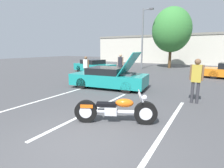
# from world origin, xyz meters

# --- Properties ---
(ground_plane) EXTENTS (80.00, 80.00, 0.00)m
(ground_plane) POSITION_xyz_m (0.00, 0.00, 0.00)
(ground_plane) COLOR #474749
(parking_stripe_foreground) EXTENTS (0.12, 5.31, 0.01)m
(parking_stripe_foreground) POSITION_xyz_m (-3.88, 2.08, 0.00)
(parking_stripe_foreground) COLOR white
(parking_stripe_foreground) RESTS_ON ground
(parking_stripe_middle) EXTENTS (0.12, 5.31, 0.01)m
(parking_stripe_middle) POSITION_xyz_m (-1.17, 2.08, 0.00)
(parking_stripe_middle) COLOR white
(parking_stripe_middle) RESTS_ON ground
(parking_stripe_back) EXTENTS (0.12, 5.31, 0.01)m
(parking_stripe_back) POSITION_xyz_m (1.53, 2.08, 0.00)
(parking_stripe_back) COLOR white
(parking_stripe_back) RESTS_ON ground
(far_building) EXTENTS (32.00, 4.20, 4.40)m
(far_building) POSITION_xyz_m (0.00, 26.37, 2.34)
(far_building) COLOR beige
(far_building) RESTS_ON ground
(light_pole) EXTENTS (1.21, 0.28, 6.52)m
(light_pole) POSITION_xyz_m (-4.62, 16.14, 3.63)
(light_pole) COLOR slate
(light_pole) RESTS_ON ground
(tree_background) EXTENTS (4.36, 4.36, 6.86)m
(tree_background) POSITION_xyz_m (-2.11, 18.45, 4.34)
(tree_background) COLOR brown
(tree_background) RESTS_ON ground
(motorcycle) EXTENTS (2.31, 1.23, 0.98)m
(motorcycle) POSITION_xyz_m (0.11, 1.53, 0.41)
(motorcycle) COLOR black
(motorcycle) RESTS_ON ground
(show_car_hood_open) EXTENTS (4.49, 2.42, 2.05)m
(show_car_hood_open) POSITION_xyz_m (-2.63, 5.66, 0.59)
(show_car_hood_open) COLOR teal
(show_car_hood_open) RESTS_ON ground
(parked_car_left_row) EXTENTS (4.52, 2.82, 1.22)m
(parked_car_left_row) POSITION_xyz_m (-7.50, 10.77, 0.58)
(parked_car_left_row) COLOR teal
(parked_car_left_row) RESTS_ON ground
(spectator_near_motorcycle) EXTENTS (0.52, 0.24, 1.84)m
(spectator_near_motorcycle) POSITION_xyz_m (1.95, 4.93, 1.10)
(spectator_near_motorcycle) COLOR #333338
(spectator_near_motorcycle) RESTS_ON ground
(spectator_midground) EXTENTS (0.52, 0.22, 1.70)m
(spectator_midground) POSITION_xyz_m (-5.55, 7.19, 1.01)
(spectator_midground) COLOR brown
(spectator_midground) RESTS_ON ground
(spectator_far_lot) EXTENTS (0.52, 0.24, 1.83)m
(spectator_far_lot) POSITION_xyz_m (-3.97, 9.59, 1.10)
(spectator_far_lot) COLOR #333338
(spectator_far_lot) RESTS_ON ground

